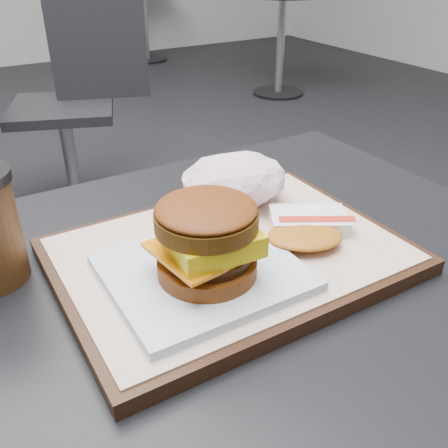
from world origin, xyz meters
TOP-DOWN VIEW (x-y plane):
  - customer_table at (0.00, 0.00)m, footprint 0.80×0.60m
  - serving_tray at (0.02, 0.00)m, footprint 0.38×0.28m
  - breakfast_sandwich at (-0.03, -0.04)m, footprint 0.19×0.17m
  - hash_brown at (0.11, -0.02)m, footprint 0.14×0.12m
  - crumpled_wrapper at (0.08, 0.09)m, footprint 0.14×0.11m
  - neighbor_chair at (0.32, 1.74)m, footprint 0.65×0.54m
  - bg_table_near at (2.20, 2.80)m, footprint 0.66×0.66m
  - bg_table_far at (1.80, 4.50)m, footprint 0.66×0.66m

SIDE VIEW (x-z plane):
  - neighbor_chair at x=0.32m, z-range 0.07..0.95m
  - bg_table_near at x=2.20m, z-range 0.19..0.94m
  - bg_table_far at x=1.80m, z-range 0.19..0.94m
  - customer_table at x=0.00m, z-range 0.20..0.97m
  - serving_tray at x=0.02m, z-range 0.77..0.79m
  - hash_brown at x=0.11m, z-range 0.79..0.81m
  - crumpled_wrapper at x=0.08m, z-range 0.79..0.85m
  - breakfast_sandwich at x=-0.03m, z-range 0.78..0.88m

